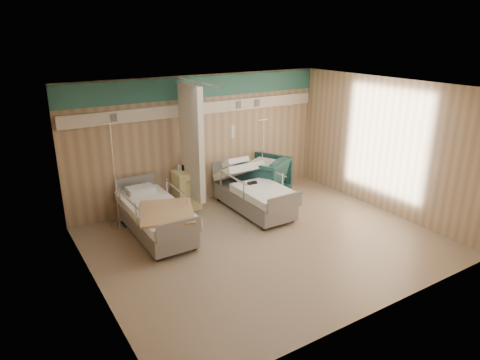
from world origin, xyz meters
name	(u,v)px	position (x,y,z in m)	size (l,w,h in m)	color
ground	(266,242)	(0.00, 0.00, 0.00)	(6.00, 5.00, 0.00)	gray
room_walls	(258,141)	(-0.03, 0.25, 1.86)	(6.04, 5.04, 2.82)	tan
bed_right	(254,197)	(0.60, 1.30, 0.32)	(1.00, 2.16, 0.63)	white
bed_left	(156,220)	(-1.60, 1.30, 0.32)	(1.00, 2.16, 0.63)	white
bedside_cabinet	(186,190)	(-0.55, 2.20, 0.42)	(0.50, 0.48, 0.85)	#F4EC98
visitor_armchair	(263,177)	(1.25, 1.90, 0.47)	(1.01, 1.04, 0.95)	#1C4745
waffle_blanket	(264,156)	(1.26, 1.89, 0.99)	(0.65, 0.58, 0.07)	white
iv_stand_right	(262,179)	(1.32, 2.03, 0.37)	(0.32, 0.32, 1.80)	silver
iv_stand_left	(118,206)	(-2.08, 2.07, 0.43)	(0.37, 0.37, 2.10)	silver
call_remote	(252,183)	(0.55, 1.29, 0.65)	(0.20, 0.09, 0.04)	black
tan_blanket	(167,212)	(-1.56, 0.84, 0.65)	(0.92, 1.15, 0.04)	tan
toiletry_bag	(187,167)	(-0.48, 2.28, 0.91)	(0.21, 0.13, 0.11)	black
white_cup	(180,168)	(-0.64, 2.31, 0.91)	(0.08, 0.08, 0.12)	white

